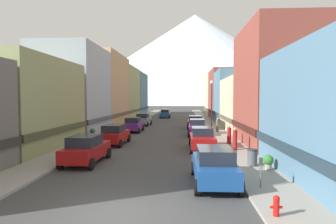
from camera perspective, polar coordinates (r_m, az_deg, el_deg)
ground_plane at (r=10.75m, az=-10.27°, el=-19.71°), size 400.00×400.00×0.00m
sidewalk_left at (r=45.65m, az=-7.63°, el=-2.29°), size 2.50×100.00×0.15m
sidewalk_right at (r=45.00m, az=8.21°, el=-2.37°), size 2.50×100.00×0.15m
storefront_left_1 at (r=26.13m, az=-28.64°, el=1.14°), size 8.20×11.09×7.28m
storefront_left_2 at (r=35.72m, az=-18.57°, el=3.96°), size 7.09×9.73×10.18m
storefront_left_3 at (r=46.45m, az=-13.69°, el=4.21°), size 7.60×12.69×10.97m
storefront_left_4 at (r=58.52m, az=-9.59°, el=3.62°), size 6.56×12.41×10.30m
storefront_left_5 at (r=71.83m, az=-8.69°, el=3.45°), size 10.27×13.03×10.27m
storefront_right_1 at (r=26.64m, az=22.07°, el=4.42°), size 7.13×10.12×10.25m
storefront_right_2 at (r=37.26m, az=18.87°, el=1.23°), size 10.07×11.21×6.61m
storefront_right_3 at (r=46.69m, az=13.68°, el=2.70°), size 6.89×8.81×8.48m
storefront_right_4 at (r=56.95m, az=13.37°, el=3.24°), size 9.98×11.00×9.55m
storefront_right_5 at (r=67.51m, az=10.73°, el=3.27°), size 7.54×10.72×9.75m
car_left_0 at (r=18.76m, az=-16.09°, el=-7.16°), size 2.19×4.46×1.78m
car_left_1 at (r=25.66m, az=-10.69°, el=-4.43°), size 2.17×4.45×1.78m
car_left_2 at (r=34.80m, az=-6.96°, el=-2.51°), size 2.08×4.41×1.78m
car_left_3 at (r=42.98m, az=-5.00°, el=-1.49°), size 2.23×4.47×1.78m
car_right_0 at (r=13.92m, az=9.28°, el=-10.56°), size 2.11×4.42×1.78m
car_right_1 at (r=22.89m, az=6.87°, el=-5.27°), size 2.08×4.41×1.78m
car_right_2 at (r=31.60m, az=5.87°, el=-3.04°), size 2.16×4.44×1.78m
car_right_3 at (r=37.91m, az=5.43°, el=-2.06°), size 2.09×4.41×1.78m
car_driving_0 at (r=59.32m, az=-0.58°, el=-0.30°), size 2.06×4.40×1.78m
fire_hydrant_near at (r=10.66m, az=20.87°, el=-17.01°), size 0.40×0.22×0.70m
parking_meter_near at (r=13.46m, az=18.09°, el=-10.63°), size 0.14×0.10×1.33m
trash_bin_right at (r=17.56m, az=16.53°, el=-8.69°), size 0.59×0.59×0.98m
potted_plant_0 at (r=16.85m, az=19.44°, el=-9.30°), size 0.57×0.57×0.83m
potted_plant_1 at (r=30.16m, az=-14.88°, el=-3.95°), size 0.56×0.56×0.89m
pedestrian_0 at (r=22.51m, az=13.24°, el=-5.36°), size 0.36×0.36×1.71m
pedestrian_1 at (r=25.23m, az=12.15°, el=-4.59°), size 0.36×0.36×1.61m
pedestrian_2 at (r=33.79m, az=9.87°, el=-2.68°), size 0.36×0.36×1.63m
streetlamp_right at (r=31.35m, az=8.74°, el=2.55°), size 0.36×0.36×5.86m
mountain_backdrop at (r=272.33m, az=5.42°, el=10.55°), size 244.47×244.47×81.78m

